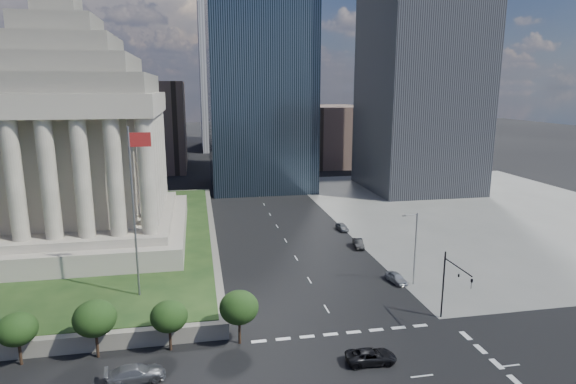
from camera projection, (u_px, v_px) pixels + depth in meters
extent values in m
plane|color=black|center=(251.00, 183.00, 134.66)|extent=(500.00, 500.00, 0.00)
cube|color=slate|center=(482.00, 210.00, 104.69)|extent=(68.00, 90.00, 0.03)
cube|color=#686459|center=(11.00, 246.00, 78.22)|extent=(66.00, 70.00, 1.80)
cube|color=#1D3817|center=(10.00, 240.00, 78.02)|extent=(64.00, 68.00, 0.10)
cylinder|color=slate|center=(134.00, 214.00, 55.15)|extent=(0.24, 0.24, 20.00)
cube|color=maroon|center=(140.00, 140.00, 53.56)|extent=(2.40, 0.05, 1.60)
cube|color=black|center=(259.00, 72.00, 123.86)|extent=(26.00, 26.00, 60.00)
cube|color=brown|center=(332.00, 135.00, 167.20)|extent=(20.00, 30.00, 20.00)
cube|color=brown|center=(147.00, 126.00, 154.99)|extent=(24.00, 30.00, 28.00)
cylinder|color=black|center=(443.00, 285.00, 54.99)|extent=(0.18, 0.18, 8.00)
cylinder|color=black|center=(458.00, 267.00, 51.67)|extent=(0.14, 5.50, 0.14)
cube|color=black|center=(471.00, 284.00, 49.20)|extent=(0.30, 0.30, 1.10)
cylinder|color=slate|center=(415.00, 249.00, 64.08)|extent=(0.16, 0.16, 10.00)
cylinder|color=slate|center=(411.00, 215.00, 62.90)|extent=(1.80, 0.12, 0.12)
cube|color=slate|center=(404.00, 216.00, 62.75)|extent=(0.50, 0.22, 0.14)
imported|color=black|center=(371.00, 356.00, 46.41)|extent=(2.54, 5.05, 1.37)
imported|color=#505257|center=(136.00, 373.00, 43.47)|extent=(5.54, 2.90, 1.53)
imported|color=#92959A|center=(396.00, 278.00, 65.63)|extent=(4.15, 2.17, 1.35)
imported|color=black|center=(358.00, 244.00, 80.02)|extent=(2.12, 4.33, 1.37)
imported|color=#54575B|center=(342.00, 227.00, 89.66)|extent=(3.97, 1.80, 1.32)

